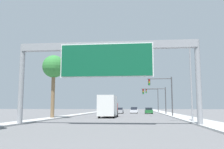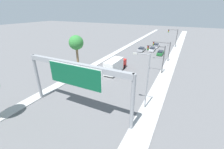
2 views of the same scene
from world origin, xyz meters
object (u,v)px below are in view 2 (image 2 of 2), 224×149
car_mid_center (152,49)px  traffic_light_far_intersection (174,35)px  traffic_light_mid_block (163,48)px  traffic_light_near_intersection (158,55)px  truck_box_primary (115,65)px  car_far_right (156,45)px  car_far_left (142,49)px  palm_tree_background (76,44)px  sign_gantry (75,74)px  car_near_center (161,53)px  street_lamp_right (146,78)px

car_mid_center → traffic_light_far_intersection: bearing=60.3°
traffic_light_mid_block → traffic_light_near_intersection: bearing=-87.3°
car_mid_center → traffic_light_mid_block: 11.68m
truck_box_primary → traffic_light_near_intersection: 10.22m
car_far_right → traffic_light_mid_block: bearing=-73.0°
traffic_light_near_intersection → car_far_right: bearing=101.7°
car_far_left → traffic_light_mid_block: traffic_light_mid_block is taller
traffic_light_mid_block → palm_tree_background: (-15.83, -18.63, 3.25)m
car_far_right → palm_tree_background: bearing=-107.1°
car_far_right → traffic_light_mid_block: (5.03, -16.46, 3.17)m
sign_gantry → car_far_right: sign_gantry is taller
traffic_light_mid_block → traffic_light_far_intersection: bearing=88.1°
traffic_light_mid_block → car_far_left: bearing=136.7°
car_far_right → car_far_left: bearing=-112.6°
car_far_right → traffic_light_near_intersection: 27.28m
car_far_left → traffic_light_mid_block: (8.53, -8.03, 3.21)m
car_near_center → car_far_left: (-7.00, 1.64, -0.00)m
sign_gantry → street_lamp_right: bearing=31.7°
car_far_left → car_far_right: (3.50, 8.43, 0.04)m
car_mid_center → street_lamp_right: 35.92m
sign_gantry → car_far_left: size_ratio=3.52×
car_mid_center → truck_box_primary: size_ratio=0.56×
car_mid_center → traffic_light_mid_block: (5.03, -10.03, 3.22)m
traffic_light_mid_block → traffic_light_far_intersection: traffic_light_far_intersection is taller
car_far_left → palm_tree_background: palm_tree_background is taller
car_far_right → traffic_light_mid_block: size_ratio=0.84×
sign_gantry → car_near_center: sign_gantry is taller
traffic_light_near_intersection → street_lamp_right: size_ratio=0.76×
car_far_right → traffic_light_near_intersection: (5.50, -26.46, 3.74)m
traffic_light_mid_block → street_lamp_right: size_ratio=0.65×
car_near_center → car_far_left: car_near_center is taller
car_near_center → palm_tree_background: (-14.30, -25.02, 6.47)m
car_near_center → traffic_light_far_intersection: size_ratio=0.66×
car_far_left → truck_box_primary: size_ratio=0.58×
car_far_left → palm_tree_background: size_ratio=0.54×
car_near_center → truck_box_primary: truck_box_primary is taller
car_far_right → street_lamp_right: size_ratio=0.54×
truck_box_primary → palm_tree_background: 10.23m
sign_gantry → car_mid_center: sign_gantry is taller
traffic_light_near_intersection → palm_tree_background: size_ratio=0.74×
sign_gantry → traffic_light_far_intersection: size_ratio=2.44×
truck_box_primary → car_far_left: bearing=90.0°
car_far_left → palm_tree_background: bearing=-105.3°
sign_gantry → truck_box_primary: (-1.75, 16.14, -4.36)m
sign_gantry → traffic_light_mid_block: 30.95m
street_lamp_right → car_far_right: bearing=99.0°
car_far_left → truck_box_primary: (0.00, -22.01, 1.02)m
palm_tree_background → car_far_right: bearing=72.9°
car_mid_center → street_lamp_right: bearing=-79.4°
car_near_center → car_far_left: bearing=166.8°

